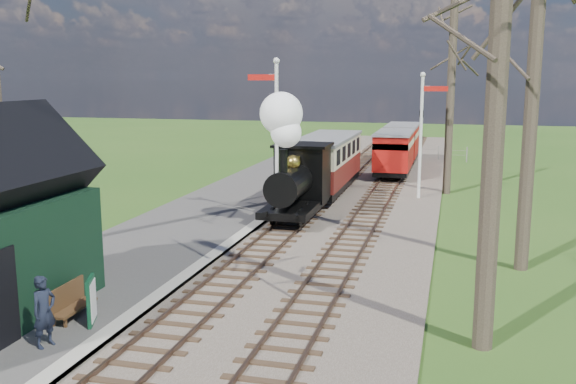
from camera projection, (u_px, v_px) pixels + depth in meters
name	position (u px, v px, depth m)	size (l,w,h in m)	color
distant_hills	(409.00, 270.00, 73.06)	(114.40, 48.00, 22.02)	#385B23
ballast_bed	(353.00, 196.00, 29.82)	(8.00, 60.00, 0.10)	brown
track_near	(325.00, 194.00, 30.14)	(1.60, 60.00, 0.15)	brown
track_far	(381.00, 196.00, 29.49)	(1.60, 60.00, 0.15)	brown
platform	(188.00, 228.00, 23.38)	(5.00, 44.00, 0.20)	#474442
coping_strip	(248.00, 231.00, 22.81)	(0.40, 44.00, 0.21)	#B2AD9E
semaphore_near	(275.00, 128.00, 23.98)	(1.22, 0.24, 6.22)	silver
semaphore_far	(423.00, 126.00, 28.47)	(1.22, 0.24, 5.72)	silver
bare_trees	(290.00, 89.00, 17.56)	(15.51, 22.39, 12.00)	#382D23
fence_line	(370.00, 151.00, 43.31)	(12.60, 0.08, 1.00)	slate
locomotive	(294.00, 166.00, 24.03)	(1.93, 4.50, 4.82)	black
coach	(326.00, 162.00, 29.91)	(2.25, 7.71, 2.37)	black
red_carriage_a	(394.00, 152.00, 35.07)	(1.94, 4.81, 2.05)	black
red_carriage_b	(402.00, 143.00, 40.31)	(1.94, 4.81, 2.05)	black
sign_board	(91.00, 301.00, 13.98)	(0.34, 0.69, 1.05)	#0D3F23
bench	(70.00, 301.00, 14.40)	(0.40, 1.36, 0.77)	#4E331B
person	(44.00, 311.00, 12.77)	(0.54, 0.35, 1.47)	#1A202F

